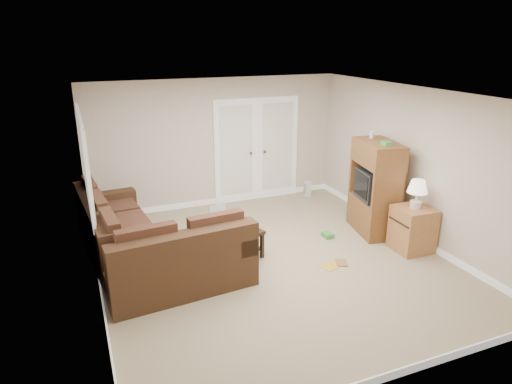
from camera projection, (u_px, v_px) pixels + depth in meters
name	position (u px, v px, depth m)	size (l,w,h in m)	color
floor	(273.00, 261.00, 6.92)	(5.50, 5.50, 0.00)	tan
ceiling	(275.00, 94.00, 6.11)	(5.00, 5.50, 0.02)	white
wall_left	(89.00, 206.00, 5.62)	(0.02, 5.50, 2.50)	beige
wall_right	(414.00, 165.00, 7.41)	(0.02, 5.50, 2.50)	beige
wall_back	(216.00, 143.00, 8.92)	(5.00, 0.02, 2.50)	beige
wall_front	(399.00, 270.00, 4.11)	(5.00, 0.02, 2.50)	beige
baseboards	(273.00, 258.00, 6.90)	(5.00, 5.50, 0.10)	white
french_doors	(257.00, 150.00, 9.26)	(1.80, 0.05, 2.13)	white
window_left	(85.00, 163.00, 6.41)	(0.05, 1.92, 1.42)	white
sectional_sofa	(144.00, 246.00, 6.60)	(2.26, 3.06, 0.92)	#3F2818
coffee_table	(230.00, 236.00, 7.19)	(0.85, 1.21, 0.75)	black
tv_armoire	(375.00, 187.00, 7.73)	(0.73, 1.08, 1.71)	brown
side_cabinet	(413.00, 225.00, 7.16)	(0.57, 0.57, 1.17)	#AA703E
space_heater	(308.00, 189.00, 9.70)	(0.13, 0.11, 0.32)	silver
floor_magazine	(330.00, 266.00, 6.77)	(0.28, 0.22, 0.01)	gold
floor_greenbox	(328.00, 235.00, 7.73)	(0.15, 0.20, 0.08)	#408E42
floor_book	(336.00, 263.00, 6.86)	(0.17, 0.23, 0.02)	brown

